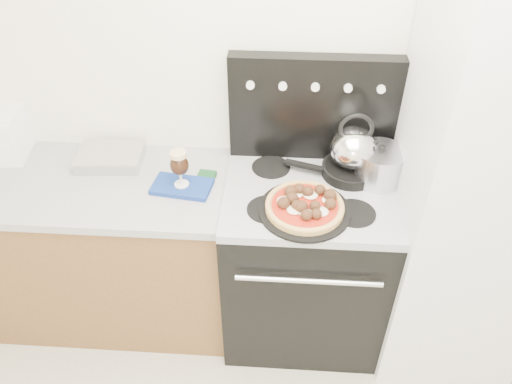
# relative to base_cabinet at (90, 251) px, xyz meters

# --- Properties ---
(room_shell) EXTENTS (3.52, 3.01, 2.52)m
(room_shell) POSITION_rel_base_cabinet_xyz_m (1.02, -0.91, 0.82)
(room_shell) COLOR beige
(room_shell) RESTS_ON ground
(base_cabinet) EXTENTS (1.45, 0.60, 0.86)m
(base_cabinet) POSITION_rel_base_cabinet_xyz_m (0.00, 0.00, 0.00)
(base_cabinet) COLOR brown
(base_cabinet) RESTS_ON ground
(countertop) EXTENTS (1.48, 0.63, 0.04)m
(countertop) POSITION_rel_base_cabinet_xyz_m (0.00, 0.00, 0.45)
(countertop) COLOR #ABABAB
(countertop) RESTS_ON base_cabinet
(stove_body) EXTENTS (0.76, 0.65, 0.88)m
(stove_body) POSITION_rel_base_cabinet_xyz_m (1.10, -0.02, 0.01)
(stove_body) COLOR black
(stove_body) RESTS_ON ground
(cooktop) EXTENTS (0.76, 0.65, 0.04)m
(cooktop) POSITION_rel_base_cabinet_xyz_m (1.10, -0.02, 0.47)
(cooktop) COLOR #ADADB2
(cooktop) RESTS_ON stove_body
(backguard) EXTENTS (0.76, 0.08, 0.50)m
(backguard) POSITION_rel_base_cabinet_xyz_m (1.10, 0.25, 0.74)
(backguard) COLOR black
(backguard) RESTS_ON cooktop
(fridge) EXTENTS (0.64, 0.68, 1.90)m
(fridge) POSITION_rel_base_cabinet_xyz_m (1.80, -0.05, 0.52)
(fridge) COLOR silver
(fridge) RESTS_ON ground
(foil_sheet) EXTENTS (0.31, 0.24, 0.06)m
(foil_sheet) POSITION_rel_base_cabinet_xyz_m (0.16, 0.14, 0.50)
(foil_sheet) COLOR silver
(foil_sheet) RESTS_ON countertop
(oven_mitt) EXTENTS (0.28, 0.19, 0.02)m
(oven_mitt) POSITION_rel_base_cabinet_xyz_m (0.53, -0.03, 0.48)
(oven_mitt) COLOR navy
(oven_mitt) RESTS_ON countertop
(beer_glass) EXTENTS (0.10, 0.10, 0.18)m
(beer_glass) POSITION_rel_base_cabinet_xyz_m (0.53, -0.03, 0.58)
(beer_glass) COLOR black
(beer_glass) RESTS_ON oven_mitt
(pizza_pan) EXTENTS (0.48, 0.48, 0.01)m
(pizza_pan) POSITION_rel_base_cabinet_xyz_m (1.08, -0.17, 0.50)
(pizza_pan) COLOR black
(pizza_pan) RESTS_ON cooktop
(pizza) EXTENTS (0.38, 0.38, 0.05)m
(pizza) POSITION_rel_base_cabinet_xyz_m (1.08, -0.17, 0.53)
(pizza) COLOR gold
(pizza) RESTS_ON pizza_pan
(skillet) EXTENTS (0.33, 0.33, 0.05)m
(skillet) POSITION_rel_base_cabinet_xyz_m (1.29, 0.10, 0.51)
(skillet) COLOR black
(skillet) RESTS_ON cooktop
(tea_kettle) EXTENTS (0.22, 0.22, 0.23)m
(tea_kettle) POSITION_rel_base_cabinet_xyz_m (1.29, 0.10, 0.65)
(tea_kettle) COLOR silver
(tea_kettle) RESTS_ON skillet
(stock_pot) EXTENTS (0.21, 0.21, 0.15)m
(stock_pot) POSITION_rel_base_cabinet_xyz_m (1.40, 0.06, 0.57)
(stock_pot) COLOR silver
(stock_pot) RESTS_ON cooktop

